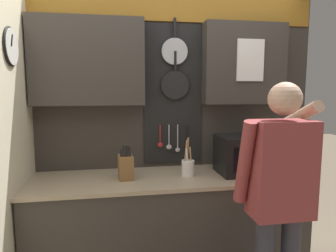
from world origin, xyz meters
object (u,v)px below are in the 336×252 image
(microwave, at_px, (249,154))
(person, at_px, (280,189))
(utensil_crock, at_px, (188,167))
(knife_block, at_px, (126,167))

(microwave, bearing_deg, person, -97.92)
(microwave, distance_m, utensil_crock, 0.53)
(knife_block, bearing_deg, utensil_crock, 0.03)
(microwave, xyz_separation_m, person, (-0.09, -0.66, -0.07))
(knife_block, xyz_separation_m, person, (0.94, -0.66, -0.01))
(microwave, height_order, utensil_crock, microwave)
(microwave, height_order, knife_block, microwave)
(knife_block, relative_size, utensil_crock, 0.87)
(utensil_crock, bearing_deg, person, -56.45)
(knife_block, distance_m, person, 1.15)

